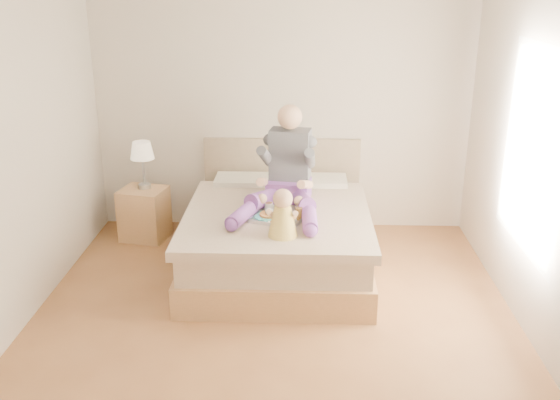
{
  "coord_description": "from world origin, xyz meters",
  "views": [
    {
      "loc": [
        0.22,
        -4.47,
        2.67
      ],
      "look_at": [
        0.02,
        0.91,
        0.72
      ],
      "focal_mm": 40.0,
      "sensor_mm": 36.0,
      "label": 1
    }
  ],
  "objects_px": {
    "adult": "(286,176)",
    "bed": "(278,233)",
    "baby": "(283,217)",
    "tray": "(278,216)",
    "nightstand": "(144,214)"
  },
  "relations": [
    {
      "from": "bed",
      "to": "nightstand",
      "type": "distance_m",
      "value": 1.56
    },
    {
      "from": "nightstand",
      "to": "baby",
      "type": "distance_m",
      "value": 2.06
    },
    {
      "from": "adult",
      "to": "bed",
      "type": "bearing_deg",
      "value": -155.79
    },
    {
      "from": "nightstand",
      "to": "bed",
      "type": "bearing_deg",
      "value": -9.51
    },
    {
      "from": "adult",
      "to": "baby",
      "type": "height_order",
      "value": "adult"
    },
    {
      "from": "tray",
      "to": "baby",
      "type": "distance_m",
      "value": 0.39
    },
    {
      "from": "nightstand",
      "to": "tray",
      "type": "distance_m",
      "value": 1.78
    },
    {
      "from": "tray",
      "to": "baby",
      "type": "height_order",
      "value": "baby"
    },
    {
      "from": "adult",
      "to": "baby",
      "type": "bearing_deg",
      "value": -81.98
    },
    {
      "from": "baby",
      "to": "tray",
      "type": "bearing_deg",
      "value": 104.04
    },
    {
      "from": "adult",
      "to": "tray",
      "type": "distance_m",
      "value": 0.48
    },
    {
      "from": "adult",
      "to": "nightstand",
      "type": "bearing_deg",
      "value": 168.94
    },
    {
      "from": "bed",
      "to": "adult",
      "type": "bearing_deg",
      "value": 15.57
    },
    {
      "from": "baby",
      "to": "adult",
      "type": "bearing_deg",
      "value": 95.17
    },
    {
      "from": "bed",
      "to": "adult",
      "type": "distance_m",
      "value": 0.58
    }
  ]
}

